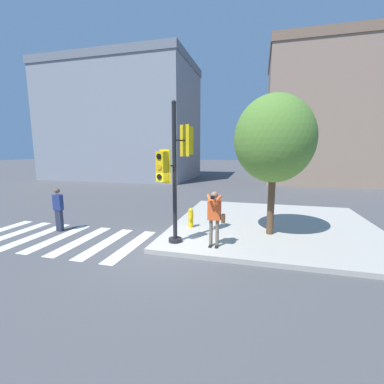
# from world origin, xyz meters

# --- Properties ---
(ground_plane) EXTENTS (160.00, 160.00, 0.00)m
(ground_plane) POSITION_xyz_m (0.00, 0.00, 0.00)
(ground_plane) COLOR #4C4C4F
(sidewalk_corner) EXTENTS (8.00, 8.00, 0.15)m
(sidewalk_corner) POSITION_xyz_m (3.50, 3.50, 0.08)
(sidewalk_corner) COLOR #ADA89E
(sidewalk_corner) RESTS_ON ground_plane
(crosswalk_stripes) EXTENTS (6.38, 3.07, 0.01)m
(crosswalk_stripes) POSITION_xyz_m (-4.16, 0.03, 0.00)
(crosswalk_stripes) COLOR silver
(crosswalk_stripes) RESTS_ON ground_plane
(traffic_signal_pole) EXTENTS (0.87, 1.40, 4.53)m
(traffic_signal_pole) POSITION_xyz_m (0.26, 0.36, 2.64)
(traffic_signal_pole) COLOR black
(traffic_signal_pole) RESTS_ON sidewalk_corner
(person_photographer) EXTENTS (0.58, 0.54, 1.76)m
(person_photographer) POSITION_xyz_m (1.56, 0.28, 1.21)
(person_photographer) COLOR black
(person_photographer) RESTS_ON sidewalk_corner
(pedestrian_distant) EXTENTS (0.34, 0.20, 1.71)m
(pedestrian_distant) POSITION_xyz_m (-4.70, 0.75, 0.91)
(pedestrian_distant) COLOR #282D42
(pedestrian_distant) RESTS_ON ground_plane
(street_tree) EXTENTS (2.74, 2.74, 4.91)m
(street_tree) POSITION_xyz_m (3.30, 2.04, 3.54)
(street_tree) COLOR brown
(street_tree) RESTS_ON sidewalk_corner
(fire_hydrant) EXTENTS (0.20, 0.26, 0.77)m
(fire_hydrant) POSITION_xyz_m (0.31, 2.08, 0.54)
(fire_hydrant) COLOR yellow
(fire_hydrant) RESTS_ON sidewalk_corner
(building_left) EXTENTS (16.18, 9.64, 12.59)m
(building_left) POSITION_xyz_m (-12.45, 19.67, 6.31)
(building_left) COLOR gray
(building_left) RESTS_ON ground_plane
(building_right) EXTENTS (10.41, 10.04, 12.92)m
(building_right) POSITION_xyz_m (8.55, 21.53, 6.47)
(building_right) COLOR gray
(building_right) RESTS_ON ground_plane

